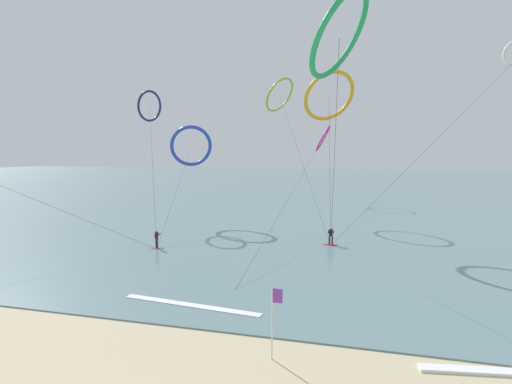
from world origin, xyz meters
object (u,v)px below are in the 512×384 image
at_px(kite_navy, 150,106).
at_px(kite_emerald, 339,35).
at_px(kite_amber, 329,96).
at_px(surfer_violet, 157,240).
at_px(beach_flag, 274,312).
at_px(kite_cobalt, 191,146).
at_px(kite_magenta, 323,138).
at_px(surfer_crimson, 331,237).
at_px(kite_lime, 280,95).

xyz_separation_m(kite_navy, kite_emerald, (24.94, -26.07, -0.45)).
bearing_deg(kite_emerald, kite_amber, -160.52).
distance_m(surfer_violet, beach_flag, 20.91).
xyz_separation_m(kite_amber, kite_cobalt, (-17.26, 5.51, -4.73)).
height_order(kite_magenta, beach_flag, kite_magenta).
relative_size(surfer_crimson, kite_magenta, 0.03).
xyz_separation_m(kite_magenta, kite_emerald, (4.05, -48.64, 3.06)).
xyz_separation_m(kite_lime, kite_emerald, (9.15, -33.93, -2.45)).
distance_m(surfer_violet, kite_cobalt, 16.84).
bearing_deg(kite_magenta, kite_navy, -43.48).
bearing_deg(kite_lime, kite_magenta, -176.37).
bearing_deg(kite_cobalt, kite_amber, 133.88).
xyz_separation_m(surfer_violet, kite_amber, (14.61, 8.64, 13.47)).
bearing_deg(beach_flag, kite_navy, 126.43).
xyz_separation_m(kite_navy, kite_cobalt, (6.16, -0.98, -5.22)).
bearing_deg(kite_emerald, kite_lime, -149.86).
bearing_deg(kite_amber, kite_magenta, -119.04).
relative_size(kite_amber, beach_flag, 5.34).
distance_m(kite_lime, kite_navy, 17.75).
relative_size(kite_amber, kite_emerald, 0.90).
bearing_deg(kite_navy, surfer_crimson, 84.53).
bearing_deg(kite_emerald, surfer_violet, -109.11).
bearing_deg(kite_emerald, surfer_crimson, -161.65).
bearing_deg(surfer_violet, kite_magenta, -66.88).
bearing_deg(kite_cobalt, kite_magenta, -150.44).
bearing_deg(surfer_crimson, kite_navy, 157.40).
distance_m(kite_navy, kite_emerald, 36.08).
bearing_deg(beach_flag, kite_cobalt, 119.05).
bearing_deg(kite_navy, kite_magenta, 154.49).
relative_size(surfer_violet, kite_navy, 0.10).
height_order(kite_navy, kite_cobalt, kite_navy).
distance_m(surfer_violet, kite_lime, 28.84).
distance_m(surfer_violet, surfer_crimson, 16.02).
bearing_deg(kite_lime, kite_amber, 50.76).
bearing_deg(kite_magenta, kite_cobalt, -32.72).
height_order(kite_magenta, kite_amber, kite_amber).
bearing_deg(kite_lime, surfer_violet, 5.88).
bearing_deg(kite_magenta, kite_emerald, 4.06).
relative_size(kite_emerald, beach_flag, 5.95).
height_order(surfer_crimson, kite_emerald, kite_emerald).
distance_m(kite_magenta, kite_navy, 30.96).
bearing_deg(kite_amber, beach_flag, 54.24).
distance_m(kite_lime, kite_cobalt, 14.93).
bearing_deg(surfer_crimson, beach_flag, -93.55).
xyz_separation_m(kite_magenta, kite_amber, (2.53, -29.07, 3.01)).
xyz_separation_m(kite_magenta, beach_flag, (1.79, -53.31, -9.21)).
bearing_deg(beach_flag, kite_emerald, 64.17).
xyz_separation_m(kite_lime, kite_navy, (-15.79, -7.86, -2.00)).
relative_size(kite_amber, kite_navy, 0.97).
distance_m(kite_magenta, kite_amber, 29.33).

